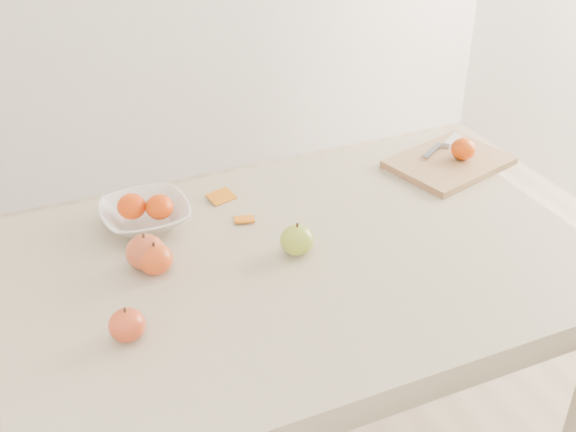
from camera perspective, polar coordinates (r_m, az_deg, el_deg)
name	(u,v)px	position (r m, az deg, el deg)	size (l,w,h in m)	color
table	(297,295)	(1.54, 0.75, -6.23)	(1.20, 0.80, 0.75)	#C4B394
cutting_board	(449,162)	(1.87, 12.61, 4.16)	(0.28, 0.21, 0.02)	tan
board_tangerine	(463,149)	(1.86, 13.67, 5.17)	(0.06, 0.06, 0.05)	#E24208
fruit_bowl	(145,215)	(1.61, -11.21, 0.06)	(0.19, 0.19, 0.05)	white
bowl_tangerine_near	(132,206)	(1.60, -12.25, 0.75)	(0.06, 0.06, 0.06)	#D53D07
bowl_tangerine_far	(159,207)	(1.59, -10.12, 0.72)	(0.06, 0.06, 0.05)	red
orange_peel_a	(221,198)	(1.69, -5.29, 1.41)	(0.06, 0.04, 0.00)	#CD6A0E
orange_peel_b	(244,220)	(1.60, -3.47, -0.33)	(0.04, 0.04, 0.00)	orange
paring_knife	(449,142)	(1.94, 12.62, 5.72)	(0.16, 0.09, 0.01)	silver
apple_green	(297,240)	(1.48, 0.73, -1.89)	(0.07, 0.07, 0.06)	#80A122
apple_red_a	(155,259)	(1.45, -10.44, -3.36)	(0.07, 0.07, 0.06)	#A11B07
apple_red_b	(145,252)	(1.46, -11.20, -2.82)	(0.08, 0.08, 0.07)	maroon
apple_red_d	(127,325)	(1.30, -12.60, -8.39)	(0.07, 0.07, 0.06)	#A3141C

